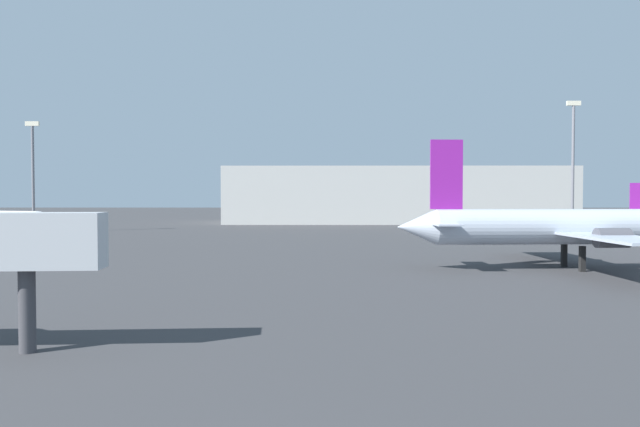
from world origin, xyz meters
TOP-DOWN VIEW (x-y plane):
  - airplane_on_taxiway at (24.51, 42.52)m, footprint 34.88×27.87m
  - light_mast_left at (-50.54, 94.95)m, footprint 2.40×0.50m
  - light_mast_right at (44.40, 94.04)m, footprint 2.40×0.50m
  - terminal_building at (18.09, 134.42)m, footprint 79.90×25.18m

SIDE VIEW (x-z plane):
  - airplane_on_taxiway at x=24.51m, z-range -1.99..9.65m
  - terminal_building at x=18.09m, z-range 0.00..13.11m
  - light_mast_left at x=-50.54m, z-range 1.26..20.90m
  - light_mast_right at x=44.40m, z-range 1.30..24.30m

